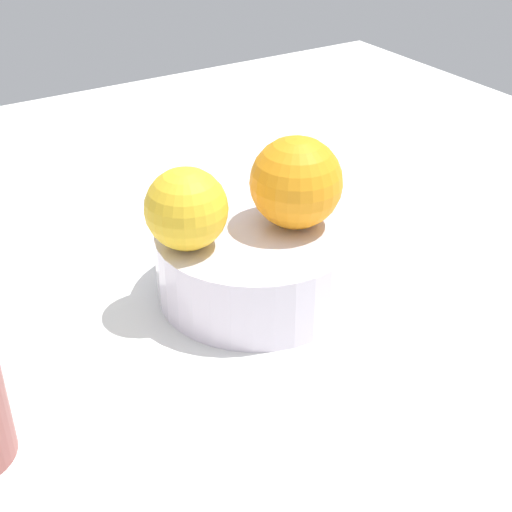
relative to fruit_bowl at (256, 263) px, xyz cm
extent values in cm
cube|color=white|center=(0.00, 0.00, -3.72)|extent=(110.00, 110.00, 2.00)
cylinder|color=silver|center=(0.00, 0.00, -2.32)|extent=(9.81, 9.81, 0.80)
cylinder|color=silver|center=(0.00, 0.00, 0.13)|extent=(15.82, 15.82, 5.70)
sphere|color=orange|center=(-3.21, 0.65, 6.58)|extent=(7.21, 7.21, 7.21)
sphere|color=yellow|center=(5.49, -0.80, 6.08)|extent=(6.21, 6.21, 6.21)
camera|label=1|loc=(26.45, 42.38, 31.13)|focal=51.88mm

